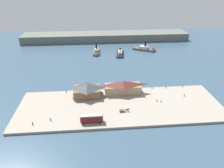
# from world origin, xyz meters

# --- Properties ---
(ground_plane) EXTENTS (320.00, 320.00, 0.00)m
(ground_plane) POSITION_xyz_m (0.00, 0.00, 0.00)
(ground_plane) COLOR #385166
(quay_promenade) EXTENTS (110.00, 36.00, 1.20)m
(quay_promenade) POSITION_xyz_m (0.00, -22.00, 0.60)
(quay_promenade) COLOR #9E9384
(quay_promenade) RESTS_ON ground
(seawall_edge) EXTENTS (110.00, 0.80, 1.00)m
(seawall_edge) POSITION_xyz_m (0.00, -3.60, 0.50)
(seawall_edge) COLOR gray
(seawall_edge) RESTS_ON ground
(ferry_shed_west_terminal) EXTENTS (15.37, 10.93, 7.20)m
(ferry_shed_west_terminal) POSITION_xyz_m (-18.13, -10.28, 4.85)
(ferry_shed_west_terminal) COLOR brown
(ferry_shed_west_terminal) RESTS_ON quay_promenade
(ferry_shed_east_terminal) EXTENTS (21.68, 7.77, 8.01)m
(ferry_shed_east_terminal) POSITION_xyz_m (3.00, -8.85, 5.27)
(ferry_shed_east_terminal) COLOR #998466
(ferry_shed_east_terminal) RESTS_ON quay_promenade
(street_tram) EXTENTS (10.69, 2.81, 4.27)m
(street_tram) POSITION_xyz_m (-15.43, -35.29, 3.70)
(street_tram) COLOR maroon
(street_tram) RESTS_ON quay_promenade
(horse_cart) EXTENTS (5.53, 1.57, 1.87)m
(horse_cart) POSITION_xyz_m (1.16, -27.89, 2.13)
(horse_cart) COLOR brown
(horse_cart) RESTS_ON quay_promenade
(pedestrian_by_tram) EXTENTS (0.38, 0.38, 1.54)m
(pedestrian_by_tram) POSITION_xyz_m (22.82, -21.00, 1.90)
(pedestrian_by_tram) COLOR #33384C
(pedestrian_by_tram) RESTS_ON quay_promenade
(pedestrian_walking_east) EXTENTS (0.41, 0.41, 1.68)m
(pedestrian_walking_east) POSITION_xyz_m (20.71, -20.00, 1.96)
(pedestrian_walking_east) COLOR #6B5B4C
(pedestrian_walking_east) RESTS_ON quay_promenade
(pedestrian_near_cart) EXTENTS (0.44, 0.44, 1.78)m
(pedestrian_near_cart) POSITION_xyz_m (-43.29, -34.73, 2.01)
(pedestrian_near_cart) COLOR #4C3D33
(pedestrian_near_cart) RESTS_ON quay_promenade
(pedestrian_standing_center) EXTENTS (0.42, 0.42, 1.72)m
(pedestrian_standing_center) POSITION_xyz_m (38.16, -16.15, 1.98)
(pedestrian_standing_center) COLOR #33384C
(pedestrian_standing_center) RESTS_ON quay_promenade
(pedestrian_near_east_shed) EXTENTS (0.43, 0.43, 1.75)m
(pedestrian_near_east_shed) POSITION_xyz_m (-35.48, -32.13, 2.00)
(pedestrian_near_east_shed) COLOR #33384C
(pedestrian_near_east_shed) RESTS_ON quay_promenade
(pedestrian_walking_west) EXTENTS (0.42, 0.42, 1.71)m
(pedestrian_walking_west) POSITION_xyz_m (-19.23, -31.00, 1.98)
(pedestrian_walking_west) COLOR #232328
(pedestrian_walking_west) RESTS_ON quay_promenade
(mooring_post_east) EXTENTS (0.44, 0.44, 0.90)m
(mooring_post_east) POSITION_xyz_m (22.00, -4.91, 1.65)
(mooring_post_east) COLOR black
(mooring_post_east) RESTS_ON quay_promenade
(mooring_post_center_west) EXTENTS (0.44, 0.44, 0.90)m
(mooring_post_center_west) POSITION_xyz_m (-30.91, -5.36, 1.65)
(mooring_post_center_west) COLOR black
(mooring_post_center_west) RESTS_ON quay_promenade
(mooring_post_west) EXTENTS (0.44, 0.44, 0.90)m
(mooring_post_west) POSITION_xyz_m (41.66, -4.99, 1.65)
(mooring_post_west) COLOR black
(mooring_post_west) RESTS_ON quay_promenade
(mooring_post_center_east) EXTENTS (0.44, 0.44, 0.90)m
(mooring_post_center_east) POSITION_xyz_m (30.96, -5.34, 1.65)
(mooring_post_center_east) COLOR black
(mooring_post_center_east) RESTS_ON quay_promenade
(ferry_departing_north) EXTENTS (23.06, 16.66, 11.00)m
(ferry_departing_north) POSITION_xyz_m (37.08, 70.35, 1.36)
(ferry_departing_north) COLOR #514C47
(ferry_departing_north) RESTS_ON ground
(ferry_approaching_west) EXTENTS (6.52, 19.44, 10.10)m
(ferry_approaching_west) POSITION_xyz_m (-11.44, 65.19, 1.36)
(ferry_approaching_west) COLOR #514C47
(ferry_approaching_west) RESTS_ON ground
(ferry_near_quay) EXTENTS (8.78, 21.86, 9.08)m
(ferry_near_quay) POSITION_xyz_m (10.39, 64.65, 1.08)
(ferry_near_quay) COLOR black
(ferry_near_quay) RESTS_ON ground
(far_headland) EXTENTS (180.00, 24.00, 8.00)m
(far_headland) POSITION_xyz_m (0.00, 110.00, 4.00)
(far_headland) COLOR #60665B
(far_headland) RESTS_ON ground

